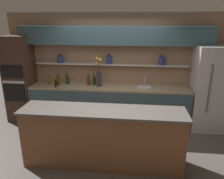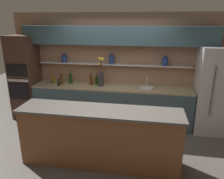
% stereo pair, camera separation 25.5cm
% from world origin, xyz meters
% --- Properties ---
extents(ground_plane, '(12.00, 12.00, 0.00)m').
position_xyz_m(ground_plane, '(0.00, 0.00, 0.00)').
color(ground_plane, '#4C4742').
extents(back_wall_unit, '(5.20, 0.44, 2.60)m').
position_xyz_m(back_wall_unit, '(-0.00, 1.53, 1.55)').
color(back_wall_unit, '#937056').
rests_on(back_wall_unit, ground_plane).
extents(back_counter_unit, '(3.77, 0.62, 0.92)m').
position_xyz_m(back_counter_unit, '(-0.09, 1.24, 0.46)').
color(back_counter_unit, '#334C56').
rests_on(back_counter_unit, ground_plane).
extents(island_counter, '(2.75, 0.61, 1.02)m').
position_xyz_m(island_counter, '(0.00, -0.40, 0.51)').
color(island_counter, brown).
rests_on(island_counter, ground_plane).
extents(refrigerator, '(0.79, 0.73, 1.91)m').
position_xyz_m(refrigerator, '(2.21, 1.20, 0.95)').
color(refrigerator, '#B7B7BC').
rests_on(refrigerator, ground_plane).
extents(oven_tower, '(0.60, 0.64, 2.08)m').
position_xyz_m(oven_tower, '(-2.30, 1.24, 1.04)').
color(oven_tower, '#3D281E').
rests_on(oven_tower, ground_plane).
extents(flower_vase, '(0.14, 0.15, 0.69)m').
position_xyz_m(flower_vase, '(-0.33, 1.23, 1.15)').
color(flower_vase, '#2D2D33').
rests_on(flower_vase, back_counter_unit).
extents(sink_fixture, '(0.33, 0.33, 0.25)m').
position_xyz_m(sink_fixture, '(0.74, 1.25, 0.94)').
color(sink_fixture, '#B7B7BC').
rests_on(sink_fixture, back_counter_unit).
extents(bottle_wine_0, '(0.08, 0.08, 0.29)m').
position_xyz_m(bottle_wine_0, '(-0.47, 1.35, 1.03)').
color(bottle_wine_0, '#193814').
rests_on(bottle_wine_0, back_counter_unit).
extents(bottle_oil_1, '(0.06, 0.06, 0.24)m').
position_xyz_m(bottle_oil_1, '(-1.13, 1.40, 1.02)').
color(bottle_oil_1, brown).
rests_on(bottle_oil_1, back_counter_unit).
extents(bottle_spirit_2, '(0.07, 0.07, 0.29)m').
position_xyz_m(bottle_spirit_2, '(-1.32, 1.21, 1.04)').
color(bottle_spirit_2, '#4C2D0C').
rests_on(bottle_spirit_2, back_counter_unit).
extents(bottle_spirit_3, '(0.07, 0.07, 0.29)m').
position_xyz_m(bottle_spirit_3, '(-0.59, 1.28, 1.04)').
color(bottle_spirit_3, '#4C2D0C').
rests_on(bottle_spirit_3, back_counter_unit).
extents(bottle_wine_4, '(0.08, 0.08, 0.34)m').
position_xyz_m(bottle_wine_4, '(-1.13, 1.32, 1.05)').
color(bottle_wine_4, '#193814').
rests_on(bottle_wine_4, back_counter_unit).
extents(bottle_oil_5, '(0.06, 0.06, 0.25)m').
position_xyz_m(bottle_oil_5, '(-1.56, 1.26, 1.02)').
color(bottle_oil_5, brown).
rests_on(bottle_oil_5, back_counter_unit).
extents(bottle_sauce_6, '(0.05, 0.05, 0.19)m').
position_xyz_m(bottle_sauce_6, '(-1.33, 1.06, 1.00)').
color(bottle_sauce_6, black).
rests_on(bottle_sauce_6, back_counter_unit).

